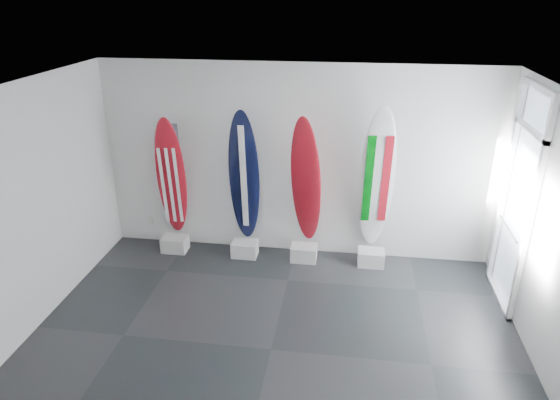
% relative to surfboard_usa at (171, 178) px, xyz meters
% --- Properties ---
extents(floor, '(6.00, 6.00, 0.00)m').
position_rel_surfboard_usa_xyz_m(floor, '(1.93, -2.28, -1.23)').
color(floor, black).
rests_on(floor, ground).
extents(ceiling, '(6.00, 6.00, 0.00)m').
position_rel_surfboard_usa_xyz_m(ceiling, '(1.93, -2.28, 1.77)').
color(ceiling, white).
rests_on(ceiling, wall_back).
extents(wall_back, '(6.00, 0.00, 6.00)m').
position_rel_surfboard_usa_xyz_m(wall_back, '(1.93, 0.22, 0.27)').
color(wall_back, white).
rests_on(wall_back, ground).
extents(wall_left, '(0.00, 5.00, 5.00)m').
position_rel_surfboard_usa_xyz_m(wall_left, '(-1.07, -2.28, 0.27)').
color(wall_left, white).
rests_on(wall_left, ground).
extents(display_block_usa, '(0.40, 0.30, 0.24)m').
position_rel_surfboard_usa_xyz_m(display_block_usa, '(0.00, -0.10, -1.11)').
color(display_block_usa, silver).
rests_on(display_block_usa, floor).
extents(surfboard_usa, '(0.50, 0.44, 2.00)m').
position_rel_surfboard_usa_xyz_m(surfboard_usa, '(0.00, 0.00, 0.00)').
color(surfboard_usa, maroon).
rests_on(surfboard_usa, display_block_usa).
extents(display_block_navy, '(0.40, 0.30, 0.24)m').
position_rel_surfboard_usa_xyz_m(display_block_navy, '(1.16, -0.10, -1.11)').
color(display_block_navy, silver).
rests_on(display_block_navy, floor).
extents(surfboard_navy, '(0.50, 0.29, 2.13)m').
position_rel_surfboard_usa_xyz_m(surfboard_navy, '(1.16, 0.00, 0.07)').
color(surfboard_navy, black).
rests_on(surfboard_navy, display_block_navy).
extents(display_block_swiss, '(0.40, 0.30, 0.24)m').
position_rel_surfboard_usa_xyz_m(display_block_swiss, '(2.10, -0.10, -1.11)').
color(display_block_swiss, silver).
rests_on(display_block_swiss, floor).
extents(surfboard_swiss, '(0.57, 0.54, 2.09)m').
position_rel_surfboard_usa_xyz_m(surfboard_swiss, '(2.10, 0.00, 0.04)').
color(surfboard_swiss, maroon).
rests_on(surfboard_swiss, display_block_swiss).
extents(display_block_italy, '(0.40, 0.30, 0.24)m').
position_rel_surfboard_usa_xyz_m(display_block_italy, '(3.15, -0.10, -1.11)').
color(display_block_italy, silver).
rests_on(display_block_italy, floor).
extents(surfboard_italy, '(0.55, 0.42, 2.28)m').
position_rel_surfboard_usa_xyz_m(surfboard_italy, '(3.15, 0.00, 0.14)').
color(surfboard_italy, white).
rests_on(surfboard_italy, display_block_italy).
extents(wall_outlet, '(0.09, 0.02, 0.13)m').
position_rel_surfboard_usa_xyz_m(wall_outlet, '(-0.52, 0.20, -0.88)').
color(wall_outlet, silver).
rests_on(wall_outlet, wall_back).
extents(glass_door, '(0.12, 1.16, 2.85)m').
position_rel_surfboard_usa_xyz_m(glass_door, '(4.90, -0.73, 0.19)').
color(glass_door, white).
rests_on(glass_door, floor).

